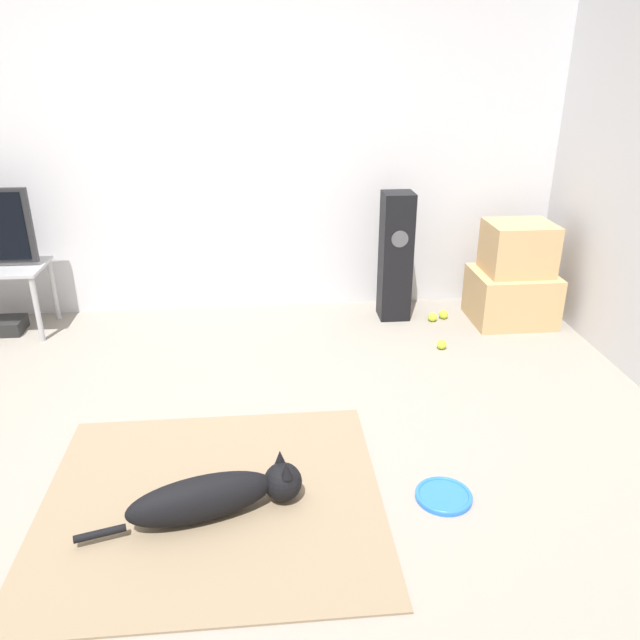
% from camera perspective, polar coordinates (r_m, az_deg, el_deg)
% --- Properties ---
extents(ground_plane, '(12.00, 12.00, 0.00)m').
position_cam_1_polar(ground_plane, '(3.12, -11.38, -13.29)').
color(ground_plane, gray).
extents(wall_back, '(8.00, 0.06, 2.55)m').
position_cam_1_polar(wall_back, '(4.64, -10.30, 16.02)').
color(wall_back, silver).
rests_on(wall_back, ground_plane).
extents(area_rug, '(1.50, 1.37, 0.01)m').
position_cam_1_polar(area_rug, '(2.93, -9.79, -15.89)').
color(area_rug, '#847056').
rests_on(area_rug, ground_plane).
extents(dog, '(0.93, 0.34, 0.22)m').
position_cam_1_polar(dog, '(2.78, -9.36, -15.52)').
color(dog, black).
rests_on(dog, area_rug).
extents(frisbee, '(0.25, 0.25, 0.03)m').
position_cam_1_polar(frisbee, '(2.95, 11.24, -15.48)').
color(frisbee, blue).
rests_on(frisbee, ground_plane).
extents(cardboard_box_lower, '(0.57, 0.49, 0.37)m').
position_cam_1_polar(cardboard_box_lower, '(4.78, 17.08, 2.06)').
color(cardboard_box_lower, tan).
rests_on(cardboard_box_lower, ground_plane).
extents(cardboard_box_upper, '(0.45, 0.39, 0.36)m').
position_cam_1_polar(cardboard_box_upper, '(4.67, 17.68, 6.29)').
color(cardboard_box_upper, tan).
rests_on(cardboard_box_upper, cardboard_box_lower).
extents(floor_speaker, '(0.22, 0.22, 0.94)m').
position_cam_1_polar(floor_speaker, '(4.58, 6.92, 5.76)').
color(floor_speaker, black).
rests_on(floor_speaker, ground_plane).
extents(tennis_ball_by_boxes, '(0.07, 0.07, 0.07)m').
position_cam_1_polar(tennis_ball_by_boxes, '(4.74, 11.22, 0.50)').
color(tennis_ball_by_boxes, '#C6E033').
rests_on(tennis_ball_by_boxes, ground_plane).
extents(tennis_ball_near_speaker, '(0.07, 0.07, 0.07)m').
position_cam_1_polar(tennis_ball_near_speaker, '(4.68, 10.25, 0.27)').
color(tennis_ball_near_speaker, '#C6E033').
rests_on(tennis_ball_near_speaker, ground_plane).
extents(tennis_ball_loose_on_carpet, '(0.07, 0.07, 0.07)m').
position_cam_1_polar(tennis_ball_loose_on_carpet, '(4.26, 11.07, -2.20)').
color(tennis_ball_loose_on_carpet, '#C6E033').
rests_on(tennis_ball_loose_on_carpet, ground_plane).
extents(game_console, '(0.31, 0.22, 0.10)m').
position_cam_1_polar(game_console, '(4.97, -27.13, -0.48)').
color(game_console, black).
rests_on(game_console, ground_plane).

